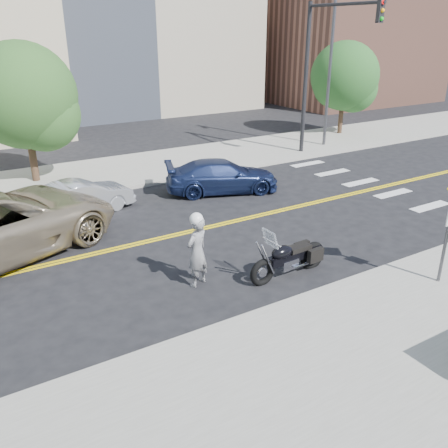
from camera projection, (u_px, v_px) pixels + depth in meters
The scene contains 12 objects.
ground_plane at pixel (177, 234), 14.93m from camera, with size 120.00×120.00×0.00m, color black.
sidewalk_near at pixel (351, 368), 8.98m from camera, with size 60.00×5.00×0.15m, color #9E9B91.
sidewalk_far at pixel (102, 174), 20.82m from camera, with size 60.00×5.00×0.15m, color #9E9B91.
building_right at pixel (344, 28), 40.86m from camera, with size 14.00×12.00×12.00m, color #8C5947.
lamp_post at pixel (330, 67), 24.21m from camera, with size 0.16×0.16×8.00m, color #4C4C51.
traffic_light at pixel (320, 59), 21.93m from camera, with size 0.28×4.50×7.00m.
motorcyclist at pixel (197, 250), 11.67m from camera, with size 0.79×0.66×1.95m.
motorcycle at pixel (290, 250), 12.23m from camera, with size 2.38×0.72×1.45m, color black, non-canonical shape.
parked_car_silver at pixel (81, 197), 16.40m from camera, with size 1.26×3.61×1.19m, color #B4B8BD.
parked_car_blue at pixel (222, 176), 18.59m from camera, with size 1.79×4.40×1.28m, color navy.
tree_far_a at pixel (23, 96), 18.43m from camera, with size 4.13×4.13×5.64m.
tree_far_b at pixel (345, 76), 27.31m from camera, with size 3.90×3.90×5.39m.
Camera 1 is at (-5.82, -12.44, 6.04)m, focal length 38.00 mm.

